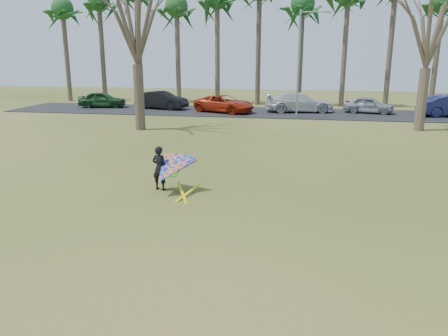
% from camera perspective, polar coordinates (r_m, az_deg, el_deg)
% --- Properties ---
extents(ground, '(100.00, 100.00, 0.00)m').
position_cam_1_polar(ground, '(13.27, -1.58, -6.76)').
color(ground, '#2A5011').
rests_on(ground, ground).
extents(parking_strip, '(46.00, 7.00, 0.06)m').
position_cam_1_polar(parking_strip, '(37.48, 6.44, 7.21)').
color(parking_strip, black).
rests_on(parking_strip, ground).
extents(palm_0, '(4.84, 4.84, 10.84)m').
position_cam_1_polar(palm_0, '(49.79, -20.34, 18.80)').
color(palm_0, '#4D3E2E').
rests_on(palm_0, ground).
extents(palm_1, '(4.84, 4.84, 11.54)m').
position_cam_1_polar(palm_1, '(48.00, -16.03, 20.13)').
color(palm_1, '#4D3F2E').
rests_on(palm_1, ground).
extents(palm_3, '(4.84, 4.84, 10.84)m').
position_cam_1_polar(palm_3, '(45.08, -6.21, 20.10)').
color(palm_3, brown).
rests_on(palm_3, ground).
extents(palm_6, '(4.84, 4.84, 10.84)m').
position_cam_1_polar(palm_6, '(43.29, 10.24, 20.19)').
color(palm_6, '#46372A').
rests_on(palm_6, ground).
extents(palm_9, '(4.84, 4.84, 10.84)m').
position_cam_1_polar(palm_9, '(44.77, 26.67, 18.75)').
color(palm_9, '#4F412F').
rests_on(palm_9, ground).
extents(bare_tree_left, '(6.60, 6.60, 9.70)m').
position_cam_1_polar(bare_tree_left, '(29.15, -11.50, 18.47)').
color(bare_tree_left, '#48392B').
rests_on(bare_tree_left, ground).
extents(bare_tree_right, '(6.27, 6.27, 9.21)m').
position_cam_1_polar(bare_tree_right, '(31.02, 25.35, 16.52)').
color(bare_tree_right, '#4D402E').
rests_on(bare_tree_right, ground).
extents(streetlight, '(2.28, 0.18, 8.00)m').
position_cam_1_polar(streetlight, '(34.08, 10.01, 13.83)').
color(streetlight, gray).
rests_on(streetlight, ground).
extents(car_0, '(4.48, 2.50, 1.44)m').
position_cam_1_polar(car_0, '(42.16, -15.61, 8.62)').
color(car_0, '#1A421D').
rests_on(car_0, parking_strip).
extents(car_1, '(5.00, 2.63, 1.57)m').
position_cam_1_polar(car_1, '(39.90, -8.17, 8.78)').
color(car_1, black).
rests_on(car_1, parking_strip).
extents(car_2, '(5.68, 4.14, 1.44)m').
position_cam_1_polar(car_2, '(37.19, 0.04, 8.40)').
color(car_2, '#B0270E').
rests_on(car_2, parking_strip).
extents(car_3, '(6.01, 3.25, 1.66)m').
position_cam_1_polar(car_3, '(37.91, 9.78, 8.48)').
color(car_3, silver).
rests_on(car_3, parking_strip).
extents(car_4, '(4.25, 2.44, 1.36)m').
position_cam_1_polar(car_4, '(38.55, 18.37, 7.83)').
color(car_4, '#92969F').
rests_on(car_4, parking_strip).
extents(kite_flyer, '(2.13, 2.39, 2.02)m').
position_cam_1_polar(kite_flyer, '(15.70, -7.26, -0.21)').
color(kite_flyer, black).
rests_on(kite_flyer, ground).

